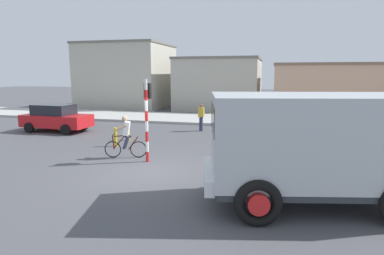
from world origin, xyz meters
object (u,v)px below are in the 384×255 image
(bollard_near, at_px, (115,137))
(pedestrian_near_kerb, at_px, (201,117))
(truck_foreground, at_px, (313,143))
(traffic_light_pole, at_px, (147,109))
(cyclist, at_px, (126,137))
(car_red_near, at_px, (56,118))
(bollard_far, at_px, (128,132))
(car_white_mid, at_px, (326,123))

(bollard_near, bearing_deg, pedestrian_near_kerb, 58.95)
(truck_foreground, relative_size, pedestrian_near_kerb, 3.60)
(traffic_light_pole, xyz_separation_m, bollard_near, (-2.49, 2.06, -1.62))
(cyclist, xyz_separation_m, bollard_near, (-1.40, 1.78, -0.41))
(cyclist, relative_size, pedestrian_near_kerb, 1.06)
(car_red_near, distance_m, bollard_near, 5.95)
(bollard_far, bearing_deg, bollard_near, -90.00)
(pedestrian_near_kerb, xyz_separation_m, bollard_far, (-3.00, -3.59, -0.40))
(cyclist, distance_m, pedestrian_near_kerb, 6.96)
(bollard_far, bearing_deg, car_white_mid, 17.61)
(traffic_light_pole, xyz_separation_m, pedestrian_near_kerb, (0.52, 7.06, -1.22))
(truck_foreground, xyz_separation_m, pedestrian_near_kerb, (-5.23, 9.99, -0.82))
(bollard_far, bearing_deg, pedestrian_near_kerb, 50.08)
(cyclist, distance_m, bollard_far, 3.50)
(cyclist, xyz_separation_m, pedestrian_near_kerb, (1.60, 6.78, -0.02))
(truck_foreground, bearing_deg, pedestrian_near_kerb, 117.64)
(cyclist, height_order, bollard_near, cyclist)
(pedestrian_near_kerb, relative_size, bollard_far, 1.80)
(pedestrian_near_kerb, bearing_deg, bollard_near, -121.05)
(truck_foreground, bearing_deg, traffic_light_pole, 152.99)
(bollard_far, bearing_deg, truck_foreground, -37.83)
(truck_foreground, bearing_deg, bollard_far, 142.17)
(pedestrian_near_kerb, bearing_deg, traffic_light_pole, -94.20)
(car_red_near, bearing_deg, pedestrian_near_kerb, 15.32)
(car_white_mid, bearing_deg, bollard_far, -162.39)
(truck_foreground, relative_size, car_red_near, 1.44)
(car_red_near, distance_m, pedestrian_near_kerb, 8.59)
(car_white_mid, bearing_deg, truck_foreground, -99.91)
(traffic_light_pole, bearing_deg, car_red_near, 148.35)
(traffic_light_pole, relative_size, bollard_far, 3.56)
(traffic_light_pole, distance_m, car_red_near, 9.21)
(car_red_near, relative_size, pedestrian_near_kerb, 2.50)
(pedestrian_near_kerb, height_order, bollard_near, pedestrian_near_kerb)
(traffic_light_pole, relative_size, car_white_mid, 0.74)
(cyclist, bearing_deg, car_red_near, 145.99)
(truck_foreground, height_order, car_red_near, truck_foreground)
(bollard_near, bearing_deg, traffic_light_pole, -39.71)
(car_red_near, xyz_separation_m, bollard_near, (5.28, -2.72, -0.37))
(car_white_mid, relative_size, bollard_far, 4.78)
(car_white_mid, relative_size, pedestrian_near_kerb, 2.65)
(cyclist, relative_size, car_red_near, 0.42)
(traffic_light_pole, distance_m, pedestrian_near_kerb, 7.18)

